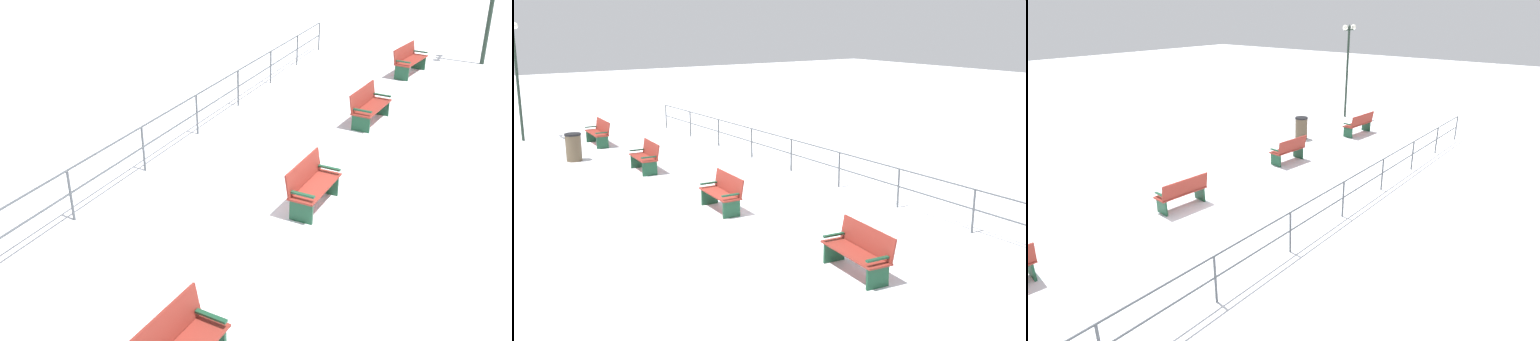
% 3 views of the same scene
% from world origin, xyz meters
% --- Properties ---
extents(ground_plane, '(80.00, 80.00, 0.00)m').
position_xyz_m(ground_plane, '(0.00, 0.00, 0.00)').
color(ground_plane, white).
rests_on(ground_plane, ground).
extents(bench_nearest, '(0.64, 1.66, 0.92)m').
position_xyz_m(bench_nearest, '(-0.20, -9.44, 0.48)').
color(bench_nearest, maroon).
rests_on(bench_nearest, ground).
extents(bench_second, '(0.68, 1.41, 0.91)m').
position_xyz_m(bench_second, '(-0.03, -4.71, 0.46)').
color(bench_second, maroon).
rests_on(bench_second, ground).
extents(bench_third, '(0.65, 1.47, 0.89)m').
position_xyz_m(bench_third, '(-0.02, 0.01, 0.46)').
color(bench_third, maroon).
rests_on(bench_third, ground).
extents(lamppost_near, '(0.25, 1.00, 4.42)m').
position_xyz_m(lamppost_near, '(1.94, -11.86, 3.03)').
color(lamppost_near, '#1E2D23').
rests_on(lamppost_near, ground).
extents(waterfront_railing, '(0.05, 22.52, 1.01)m').
position_xyz_m(waterfront_railing, '(-3.73, 0.00, 0.69)').
color(waterfront_railing, '#4C5156').
rests_on(waterfront_railing, ground).
extents(trash_bin, '(0.53, 0.53, 0.92)m').
position_xyz_m(trash_bin, '(1.37, -7.36, 0.46)').
color(trash_bin, brown).
rests_on(trash_bin, ground).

